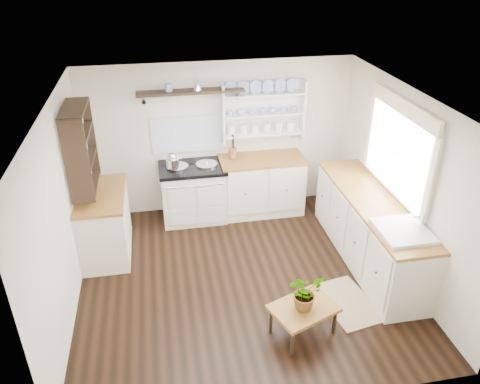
# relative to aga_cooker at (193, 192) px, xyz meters

# --- Properties ---
(floor) EXTENTS (4.00, 3.80, 0.01)m
(floor) POSITION_rel_aga_cooker_xyz_m (0.45, -1.57, -0.44)
(floor) COLOR black
(floor) RESTS_ON ground
(wall_back) EXTENTS (4.00, 0.02, 2.30)m
(wall_back) POSITION_rel_aga_cooker_xyz_m (0.45, 0.33, 0.71)
(wall_back) COLOR beige
(wall_back) RESTS_ON ground
(wall_right) EXTENTS (0.02, 3.80, 2.30)m
(wall_right) POSITION_rel_aga_cooker_xyz_m (2.45, -1.57, 0.71)
(wall_right) COLOR beige
(wall_right) RESTS_ON ground
(wall_left) EXTENTS (0.02, 3.80, 2.30)m
(wall_left) POSITION_rel_aga_cooker_xyz_m (-1.55, -1.57, 0.71)
(wall_left) COLOR beige
(wall_left) RESTS_ON ground
(ceiling) EXTENTS (4.00, 3.80, 0.01)m
(ceiling) POSITION_rel_aga_cooker_xyz_m (0.45, -1.57, 1.86)
(ceiling) COLOR white
(ceiling) RESTS_ON wall_back
(window) EXTENTS (0.08, 1.55, 1.22)m
(window) POSITION_rel_aga_cooker_xyz_m (2.40, -1.42, 1.12)
(window) COLOR white
(window) RESTS_ON wall_right
(aga_cooker) EXTENTS (0.97, 0.68, 0.90)m
(aga_cooker) POSITION_rel_aga_cooker_xyz_m (0.00, 0.00, 0.00)
(aga_cooker) COLOR beige
(aga_cooker) RESTS_ON floor
(back_cabinets) EXTENTS (1.27, 0.63, 0.90)m
(back_cabinets) POSITION_rel_aga_cooker_xyz_m (1.05, 0.03, 0.02)
(back_cabinets) COLOR white
(back_cabinets) RESTS_ON floor
(right_cabinets) EXTENTS (0.62, 2.43, 0.90)m
(right_cabinets) POSITION_rel_aga_cooker_xyz_m (2.15, -1.47, 0.02)
(right_cabinets) COLOR white
(right_cabinets) RESTS_ON floor
(belfast_sink) EXTENTS (0.55, 0.60, 0.45)m
(belfast_sink) POSITION_rel_aga_cooker_xyz_m (2.15, -2.22, 0.36)
(belfast_sink) COLOR white
(belfast_sink) RESTS_ON right_cabinets
(left_cabinets) EXTENTS (0.62, 1.13, 0.90)m
(left_cabinets) POSITION_rel_aga_cooker_xyz_m (-1.25, -0.67, 0.02)
(left_cabinets) COLOR white
(left_cabinets) RESTS_ON floor
(plate_rack) EXTENTS (1.20, 0.22, 0.90)m
(plate_rack) POSITION_rel_aga_cooker_xyz_m (1.10, 0.29, 1.11)
(plate_rack) COLOR white
(plate_rack) RESTS_ON wall_back
(high_shelf) EXTENTS (1.50, 0.29, 0.16)m
(high_shelf) POSITION_rel_aga_cooker_xyz_m (0.05, 0.21, 1.47)
(high_shelf) COLOR black
(high_shelf) RESTS_ON wall_back
(left_shelving) EXTENTS (0.28, 0.80, 1.05)m
(left_shelving) POSITION_rel_aga_cooker_xyz_m (-1.39, -0.67, 1.11)
(left_shelving) COLOR black
(left_shelving) RESTS_ON wall_left
(kettle) EXTENTS (0.18, 0.18, 0.22)m
(kettle) POSITION_rel_aga_cooker_xyz_m (-0.28, -0.12, 0.60)
(kettle) COLOR silver
(kettle) RESTS_ON aga_cooker
(utensil_crock) EXTENTS (0.13, 0.13, 0.15)m
(utensil_crock) POSITION_rel_aga_cooker_xyz_m (0.62, 0.11, 0.54)
(utensil_crock) COLOR brown
(utensil_crock) RESTS_ON back_cabinets
(center_table) EXTENTS (0.80, 0.69, 0.36)m
(center_table) POSITION_rel_aga_cooker_xyz_m (0.91, -2.61, -0.12)
(center_table) COLOR brown
(center_table) RESTS_ON floor
(potted_plant) EXTENTS (0.46, 0.44, 0.40)m
(potted_plant) POSITION_rel_aga_cooker_xyz_m (0.91, -2.61, 0.12)
(potted_plant) COLOR #3F7233
(potted_plant) RESTS_ON center_table
(floor_rug) EXTENTS (0.70, 0.94, 0.02)m
(floor_rug) POSITION_rel_aga_cooker_xyz_m (1.58, -2.26, -0.43)
(floor_rug) COLOR #826B4B
(floor_rug) RESTS_ON floor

